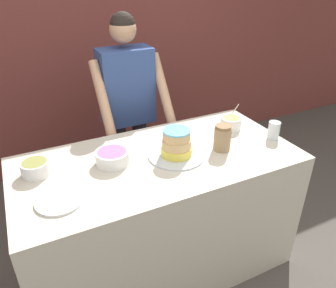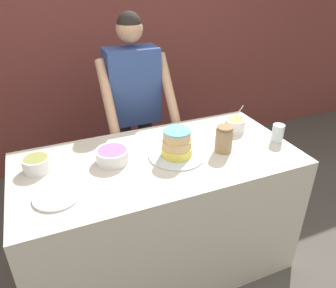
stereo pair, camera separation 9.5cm
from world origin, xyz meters
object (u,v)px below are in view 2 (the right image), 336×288
at_px(cake, 177,146).
at_px(frosting_bowl_purple, 113,155).
at_px(frosting_bowl_olive, 37,164).
at_px(person_baker, 134,99).
at_px(frosting_bowl_yellow, 235,124).
at_px(drinking_glass, 278,133).
at_px(ceramic_plate, 57,197).
at_px(stoneware_jar, 224,139).

height_order(cake, frosting_bowl_purple, cake).
bearing_deg(cake, frosting_bowl_olive, 168.28).
bearing_deg(person_baker, frosting_bowl_yellow, -50.76).
distance_m(cake, frosting_bowl_yellow, 0.54).
relative_size(cake, frosting_bowl_purple, 1.76).
xyz_separation_m(cake, frosting_bowl_olive, (-0.79, 0.16, -0.03)).
bearing_deg(frosting_bowl_yellow, drinking_glass, -55.22).
xyz_separation_m(drinking_glass, ceramic_plate, (-1.40, -0.05, -0.05)).
height_order(cake, ceramic_plate, cake).
height_order(ceramic_plate, stoneware_jar, stoneware_jar).
distance_m(frosting_bowl_yellow, stoneware_jar, 0.31).
distance_m(person_baker, stoneware_jar, 0.91).
xyz_separation_m(frosting_bowl_olive, ceramic_plate, (0.07, -0.30, -0.04)).
xyz_separation_m(frosting_bowl_purple, stoneware_jar, (0.66, -0.14, 0.04)).
height_order(cake, stoneware_jar, cake).
bearing_deg(ceramic_plate, person_baker, 53.29).
distance_m(person_baker, ceramic_plate, 1.18).
relative_size(person_baker, frosting_bowl_olive, 10.45).
xyz_separation_m(drinking_glass, stoneware_jar, (-0.39, 0.03, 0.02)).
xyz_separation_m(frosting_bowl_yellow, frosting_bowl_purple, (-0.89, -0.07, -0.00)).
distance_m(frosting_bowl_olive, stoneware_jar, 1.10).
bearing_deg(frosting_bowl_yellow, frosting_bowl_purple, -175.28).
bearing_deg(frosting_bowl_yellow, stoneware_jar, -135.98).
distance_m(person_baker, drinking_glass, 1.13).
distance_m(cake, drinking_glass, 0.69).
relative_size(frosting_bowl_yellow, frosting_bowl_olive, 1.12).
distance_m(person_baker, frosting_bowl_yellow, 0.84).
xyz_separation_m(frosting_bowl_olive, frosting_bowl_purple, (0.41, -0.07, -0.00)).
bearing_deg(drinking_glass, cake, 173.32).
height_order(frosting_bowl_yellow, ceramic_plate, frosting_bowl_yellow).
distance_m(frosting_bowl_purple, stoneware_jar, 0.68).
bearing_deg(ceramic_plate, drinking_glass, 2.23).
bearing_deg(frosting_bowl_yellow, cake, -162.48).
xyz_separation_m(person_baker, frosting_bowl_olive, (-0.77, -0.65, -0.04)).
bearing_deg(frosting_bowl_purple, stoneware_jar, -12.11).
xyz_separation_m(cake, drinking_glass, (0.68, -0.08, -0.01)).
relative_size(frosting_bowl_yellow, drinking_glass, 1.47).
height_order(cake, frosting_bowl_yellow, cake).
distance_m(cake, ceramic_plate, 0.73).
bearing_deg(cake, person_baker, 90.93).
height_order(frosting_bowl_purple, stoneware_jar, stoneware_jar).
distance_m(frosting_bowl_purple, ceramic_plate, 0.41).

